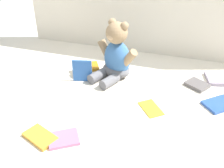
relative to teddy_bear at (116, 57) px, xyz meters
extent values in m
plane|color=silver|center=(0.08, -0.14, -0.11)|extent=(3.20, 3.20, 0.00)
ellipsoid|color=#3F72B2|center=(0.00, 0.01, -0.02)|extent=(0.18, 0.16, 0.19)
ellipsoid|color=slate|center=(0.00, 0.00, -0.08)|extent=(0.19, 0.17, 0.07)
sphere|color=#9E7F5B|center=(0.00, 0.00, 0.13)|extent=(0.14, 0.14, 0.11)
ellipsoid|color=tan|center=(-0.01, -0.03, 0.12)|extent=(0.05, 0.05, 0.03)
sphere|color=#9E7F5B|center=(-0.03, 0.03, 0.17)|extent=(0.05, 0.05, 0.04)
sphere|color=#9E7F5B|center=(0.04, 0.00, 0.17)|extent=(0.05, 0.05, 0.04)
cylinder|color=#9E7F5B|center=(-0.07, 0.04, 0.02)|extent=(0.10, 0.07, 0.10)
cylinder|color=#9E7F5B|center=(0.07, -0.03, 0.02)|extent=(0.10, 0.07, 0.10)
cylinder|color=slate|center=(-0.07, -0.07, -0.09)|extent=(0.09, 0.12, 0.05)
cylinder|color=slate|center=(0.00, -0.10, -0.09)|extent=(0.09, 0.12, 0.05)
cube|color=#5A5556|center=(0.41, 0.02, -0.10)|extent=(0.13, 0.12, 0.02)
cube|color=#295CAD|center=(-0.14, -0.10, -0.05)|extent=(0.10, 0.04, 0.11)
cube|color=#968AA2|center=(0.50, 0.11, -0.10)|extent=(0.12, 0.14, 0.02)
cube|color=gold|center=(-0.13, -0.53, -0.10)|extent=(0.15, 0.12, 0.01)
cube|color=#2951A7|center=(0.51, -0.11, -0.10)|extent=(0.16, 0.16, 0.01)
cube|color=#B96B97|center=(-0.05, -0.51, -0.10)|extent=(0.14, 0.13, 0.01)
cube|color=yellow|center=(0.23, -0.23, -0.11)|extent=(0.13, 0.14, 0.01)
cube|color=orange|center=(-0.17, 0.03, -0.10)|extent=(0.15, 0.14, 0.02)
camera|label=1|loc=(0.34, -1.14, 0.59)|focal=42.01mm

